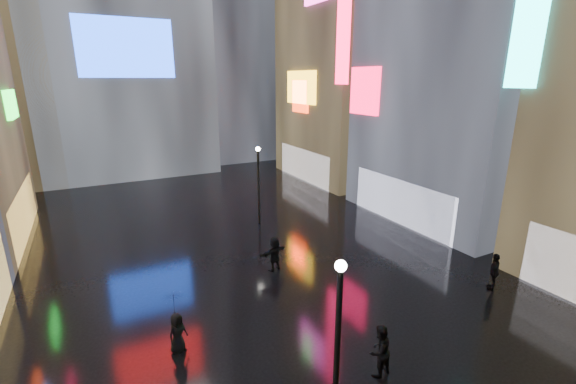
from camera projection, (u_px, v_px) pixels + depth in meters
ground at (229, 237)px, 23.81m from camera, size 140.00×140.00×0.00m
building_right_far at (352, 27)px, 35.43m from camera, size 10.28×12.00×28.00m
tower_flank_right at (223, 11)px, 45.11m from camera, size 12.00×12.00×34.00m
lamp_near at (338, 340)px, 9.91m from camera, size 0.30×0.30×5.20m
lamp_far at (259, 180)px, 25.44m from camera, size 0.30×0.30×5.20m
pedestrian_1 at (379, 351)px, 12.52m from camera, size 0.98×0.82×1.82m
pedestrian_3 at (494, 271)px, 17.73m from camera, size 1.10×0.93×1.77m
pedestrian_4 at (177, 333)px, 13.63m from camera, size 0.89×0.79×1.52m
pedestrian_5 at (275, 254)px, 19.49m from camera, size 1.73×0.97×1.77m
umbrella_2 at (175, 304)px, 13.30m from camera, size 1.18×1.17×0.81m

